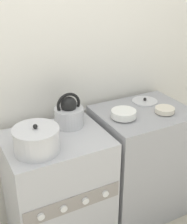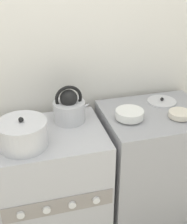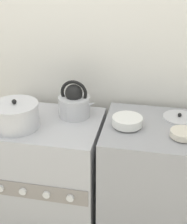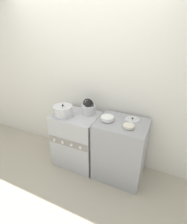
% 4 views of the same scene
% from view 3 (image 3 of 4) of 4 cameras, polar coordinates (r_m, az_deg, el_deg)
% --- Properties ---
extents(wall_back, '(7.00, 0.06, 2.50)m').
position_cam_3_polar(wall_back, '(2.12, -6.15, 11.96)').
color(wall_back, silver).
rests_on(wall_back, ground_plane).
extents(stove, '(0.67, 0.55, 0.87)m').
position_cam_3_polar(stove, '(2.18, -7.86, -11.82)').
color(stove, '#B2B2B7').
rests_on(stove, ground_plane).
extents(counter, '(0.67, 0.55, 0.90)m').
position_cam_3_polar(counter, '(2.09, 11.29, -13.50)').
color(counter, '#99999E').
rests_on(counter, ground_plane).
extents(kettle, '(0.24, 0.20, 0.24)m').
position_cam_3_polar(kettle, '(1.96, -3.50, 1.68)').
color(kettle, silver).
rests_on(kettle, stove).
extents(cooking_pot, '(0.27, 0.27, 0.18)m').
position_cam_3_polar(cooking_pot, '(1.89, -14.02, -0.61)').
color(cooking_pot, silver).
rests_on(cooking_pot, stove).
extents(enamel_bowl, '(0.17, 0.17, 0.06)m').
position_cam_3_polar(enamel_bowl, '(1.80, 6.19, -1.68)').
color(enamel_bowl, white).
rests_on(enamel_bowl, counter).
extents(small_ceramic_bowl, '(0.14, 0.14, 0.04)m').
position_cam_3_polar(small_ceramic_bowl, '(1.75, 16.06, -3.84)').
color(small_ceramic_bowl, beige).
rests_on(small_ceramic_bowl, counter).
extents(loose_pot_lid, '(0.20, 0.20, 0.03)m').
position_cam_3_polar(loose_pot_lid, '(1.96, 15.43, -0.93)').
color(loose_pot_lid, silver).
rests_on(loose_pot_lid, counter).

